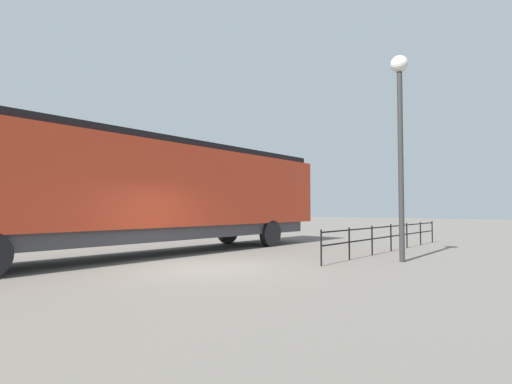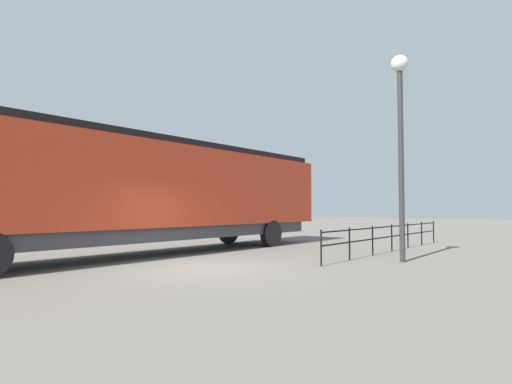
# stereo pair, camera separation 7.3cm
# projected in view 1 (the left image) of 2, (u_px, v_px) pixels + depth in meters

# --- Properties ---
(ground_plane) EXTENTS (120.00, 120.00, 0.00)m
(ground_plane) POSITION_uv_depth(u_px,v_px,m) (204.00, 268.00, 10.77)
(ground_plane) COLOR #666059
(locomotive) EXTENTS (2.81, 16.22, 3.99)m
(locomotive) POSITION_uv_depth(u_px,v_px,m) (162.00, 190.00, 14.20)
(locomotive) COLOR red
(locomotive) RESTS_ON ground_plane
(lamp_post) EXTENTS (0.52, 0.52, 6.29)m
(lamp_post) POSITION_uv_depth(u_px,v_px,m) (400.00, 116.00, 12.19)
(lamp_post) COLOR #2D2D2D
(lamp_post) RESTS_ON ground_plane
(platform_fence) EXTENTS (0.05, 10.15, 1.01)m
(platform_fence) POSITION_uv_depth(u_px,v_px,m) (391.00, 234.00, 15.01)
(platform_fence) COLOR black
(platform_fence) RESTS_ON ground_plane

